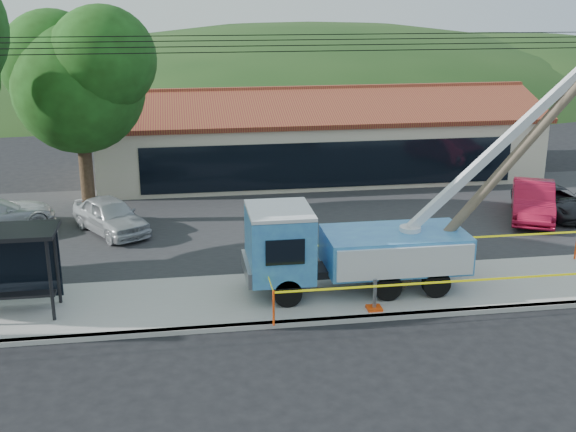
# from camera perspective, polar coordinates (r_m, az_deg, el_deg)

# --- Properties ---
(ground) EXTENTS (120.00, 120.00, 0.00)m
(ground) POSITION_cam_1_polar(r_m,az_deg,el_deg) (19.62, 1.66, -11.31)
(ground) COLOR black
(ground) RESTS_ON ground
(curb) EXTENTS (60.00, 0.25, 0.15)m
(curb) POSITION_cam_1_polar(r_m,az_deg,el_deg) (21.42, 0.64, -8.46)
(curb) COLOR #AAA69F
(curb) RESTS_ON ground
(sidewalk) EXTENTS (60.00, 4.00, 0.15)m
(sidewalk) POSITION_cam_1_polar(r_m,az_deg,el_deg) (23.12, -0.13, -6.42)
(sidewalk) COLOR #AAA69F
(sidewalk) RESTS_ON ground
(parking_lot) EXTENTS (60.00, 12.00, 0.10)m
(parking_lot) POSITION_cam_1_polar(r_m,az_deg,el_deg) (30.55, -2.39, -0.43)
(parking_lot) COLOR #28282B
(parking_lot) RESTS_ON ground
(strip_mall) EXTENTS (22.50, 8.53, 4.67)m
(strip_mall) POSITION_cam_1_polar(r_m,az_deg,el_deg) (38.32, 2.20, 6.10)
(strip_mall) COLOR beige
(strip_mall) RESTS_ON ground
(tree_lot) EXTENTS (6.30, 5.60, 8.94)m
(tree_lot) POSITION_cam_1_polar(r_m,az_deg,el_deg) (30.31, -16.27, 10.68)
(tree_lot) COLOR #332316
(tree_lot) RESTS_ON ground
(hill_west) EXTENTS (78.40, 56.00, 28.00)m
(hill_west) POSITION_cam_1_polar(r_m,az_deg,el_deg) (73.47, -18.21, 9.26)
(hill_west) COLOR #183714
(hill_west) RESTS_ON ground
(hill_center) EXTENTS (89.60, 64.00, 32.00)m
(hill_center) POSITION_cam_1_polar(r_m,az_deg,el_deg) (73.70, 1.62, 10.13)
(hill_center) COLOR #183714
(hill_center) RESTS_ON ground
(hill_east) EXTENTS (72.80, 52.00, 26.00)m
(hill_east) POSITION_cam_1_polar(r_m,az_deg,el_deg) (79.74, 16.13, 10.03)
(hill_east) COLOR #183714
(hill_east) RESTS_ON ground
(utility_truck) EXTENTS (12.17, 3.80, 8.31)m
(utility_truck) POSITION_cam_1_polar(r_m,az_deg,el_deg) (23.11, 5.11, -2.23)
(utility_truck) COLOR black
(utility_truck) RESTS_ON ground
(leaning_pole) EXTENTS (7.05, 1.85, 8.28)m
(leaning_pole) POSITION_cam_1_polar(r_m,az_deg,el_deg) (24.06, 17.92, 4.99)
(leaning_pole) COLOR brown
(leaning_pole) RESTS_ON ground
(bus_shelter) EXTENTS (2.74, 1.69, 2.64)m
(bus_shelter) POSITION_cam_1_polar(r_m,az_deg,el_deg) (22.77, -20.99, -2.57)
(bus_shelter) COLOR black
(bus_shelter) RESTS_ON ground
(caution_tape) EXTENTS (11.51, 3.75, 1.08)m
(caution_tape) POSITION_cam_1_polar(r_m,az_deg,el_deg) (23.76, 12.08, -3.86)
(caution_tape) COLOR #FD460D
(caution_tape) RESTS_ON ground
(car_silver) EXTENTS (3.62, 4.44, 1.42)m
(car_silver) POSITION_cam_1_polar(r_m,az_deg,el_deg) (29.89, -13.74, -1.45)
(car_silver) COLOR #B4B7BB
(car_silver) RESTS_ON ground
(car_red) EXTENTS (3.50, 4.99, 1.56)m
(car_red) POSITION_cam_1_polar(r_m,az_deg,el_deg) (32.54, 18.64, -0.33)
(car_red) COLOR #A5102E
(car_red) RESTS_ON ground
(car_dark) EXTENTS (2.39, 4.43, 1.18)m
(car_dark) POSITION_cam_1_polar(r_m,az_deg,el_deg) (33.41, 20.18, -0.04)
(car_dark) COLOR black
(car_dark) RESTS_ON ground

